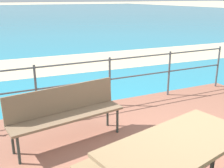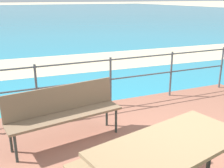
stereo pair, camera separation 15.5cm
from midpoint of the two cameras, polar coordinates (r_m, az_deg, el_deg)
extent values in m
cube|color=#935B47|center=(3.90, 13.77, -16.88)|extent=(6.40, 5.20, 0.06)
cube|color=beige|center=(9.57, -11.57, 4.11)|extent=(54.07, 5.35, 0.01)
cube|color=#8C704C|center=(2.82, 12.17, -12.09)|extent=(1.78, 1.11, 0.04)
cube|color=#8C704C|center=(3.35, 3.57, -13.17)|extent=(1.67, 0.62, 0.04)
cylinder|color=#2D3833|center=(3.52, 19.42, -13.58)|extent=(0.06, 0.06, 0.77)
cube|color=#7A6047|center=(4.19, -10.28, -6.75)|extent=(1.82, 0.67, 0.04)
cube|color=#7A6047|center=(4.26, -11.43, -3.15)|extent=(1.76, 0.34, 0.41)
cylinder|color=#2D3833|center=(3.95, -20.19, -12.84)|extent=(0.04, 0.04, 0.44)
cylinder|color=#2D3833|center=(4.21, -21.23, -10.97)|extent=(0.04, 0.04, 0.44)
cylinder|color=#2D3833|center=(4.51, 0.15, -7.65)|extent=(0.04, 0.04, 0.44)
cylinder|color=#2D3833|center=(4.74, -1.90, -6.35)|extent=(0.04, 0.04, 0.44)
cylinder|color=#4C5156|center=(5.15, -16.49, -1.62)|extent=(0.04, 0.04, 1.02)
cylinder|color=#4C5156|center=(5.53, -1.29, 0.47)|extent=(0.04, 0.04, 1.02)
cylinder|color=#4C5156|center=(6.25, 11.19, 2.17)|extent=(0.04, 0.04, 1.02)
cylinder|color=#4C5156|center=(7.20, 20.77, 3.41)|extent=(0.04, 0.04, 1.02)
cylinder|color=#4C5156|center=(5.41, -1.33, 5.10)|extent=(5.90, 0.03, 0.03)
cylinder|color=#4C5156|center=(5.52, -1.30, 0.98)|extent=(5.90, 0.03, 0.03)
camera|label=1|loc=(0.08, -90.89, -0.29)|focal=43.45mm
camera|label=2|loc=(0.08, 89.11, 0.29)|focal=43.45mm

